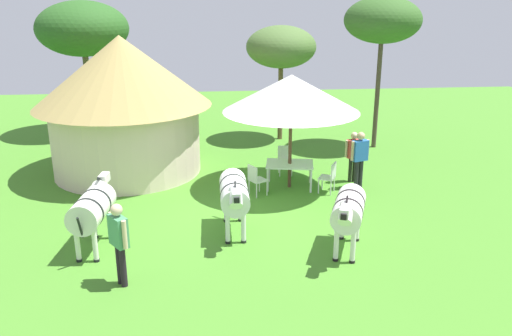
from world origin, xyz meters
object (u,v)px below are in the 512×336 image
(shade_umbrella, at_px, (291,93))
(acacia_tree_far_lawn, at_px, (83,29))
(patio_chair_west_end, at_px, (256,178))
(zebra_toward_hut, at_px, (93,208))
(thatched_hut, at_px, (124,100))
(patio_chair_near_lawn, at_px, (285,158))
(patio_dining_table, at_px, (290,166))
(acacia_tree_left_background, at_px, (383,21))
(standing_watcher, at_px, (119,237))
(acacia_tree_behind_hut, at_px, (281,47))
(guest_beside_umbrella, at_px, (360,155))
(guest_behind_table, at_px, (353,152))
(zebra_nearest_camera, at_px, (234,194))
(zebra_by_umbrella, at_px, (348,210))
(patio_chair_near_hut, at_px, (330,176))

(shade_umbrella, bearing_deg, acacia_tree_far_lawn, 134.92)
(patio_chair_west_end, relative_size, zebra_toward_hut, 0.41)
(thatched_hut, bearing_deg, patio_chair_near_lawn, -8.32)
(patio_dining_table, xyz_separation_m, acacia_tree_left_background, (3.82, 3.97, 3.93))
(zebra_toward_hut, height_order, acacia_tree_far_lawn, acacia_tree_far_lawn)
(patio_chair_west_end, height_order, standing_watcher, standing_watcher)
(acacia_tree_behind_hut, bearing_deg, standing_watcher, -113.48)
(guest_beside_umbrella, relative_size, guest_behind_table, 1.09)
(zebra_toward_hut, bearing_deg, zebra_nearest_camera, 16.04)
(zebra_nearest_camera, xyz_separation_m, acacia_tree_left_background, (5.63, 6.97, 3.58))
(acacia_tree_left_background, bearing_deg, guest_behind_table, -116.52)
(acacia_tree_left_background, bearing_deg, patio_chair_near_lawn, -143.96)
(shade_umbrella, xyz_separation_m, zebra_nearest_camera, (-1.80, -3.00, -1.81))
(patio_dining_table, xyz_separation_m, acacia_tree_far_lawn, (-7.12, 7.15, 3.51))
(shade_umbrella, height_order, zebra_nearest_camera, shade_umbrella)
(zebra_nearest_camera, relative_size, acacia_tree_left_background, 0.42)
(patio_dining_table, bearing_deg, guest_behind_table, 8.00)
(patio_dining_table, bearing_deg, zebra_toward_hut, -144.68)
(zebra_by_umbrella, bearing_deg, thatched_hut, -27.33)
(acacia_tree_behind_hut, bearing_deg, patio_chair_west_end, -104.24)
(zebra_by_umbrella, height_order, acacia_tree_left_background, acacia_tree_left_background)
(standing_watcher, distance_m, zebra_toward_hut, 1.85)
(standing_watcher, bearing_deg, thatched_hut, 151.48)
(patio_chair_near_lawn, bearing_deg, zebra_toward_hut, 45.46)
(patio_chair_near_lawn, distance_m, acacia_tree_far_lawn, 9.99)
(patio_chair_near_lawn, xyz_separation_m, acacia_tree_left_background, (3.78, 2.75, 4.06))
(shade_umbrella, height_order, patio_dining_table, shade_umbrella)
(zebra_by_umbrella, bearing_deg, acacia_tree_behind_hut, -68.58)
(standing_watcher, bearing_deg, acacia_tree_left_background, 103.93)
(patio_chair_near_lawn, distance_m, zebra_by_umbrella, 5.48)
(zebra_by_umbrella, bearing_deg, patio_chair_west_end, -44.35)
(patio_dining_table, relative_size, guest_behind_table, 0.97)
(zebra_toward_hut, relative_size, acacia_tree_far_lawn, 0.41)
(patio_chair_near_lawn, relative_size, guest_beside_umbrella, 0.53)
(zebra_nearest_camera, bearing_deg, patio_dining_table, -120.48)
(patio_chair_near_hut, distance_m, standing_watcher, 6.99)
(patio_dining_table, distance_m, zebra_by_umbrella, 4.27)
(patio_chair_west_end, distance_m, patio_chair_near_hut, 2.15)
(zebra_toward_hut, bearing_deg, guest_behind_table, 35.26)
(patio_chair_near_hut, height_order, acacia_tree_far_lawn, acacia_tree_far_lawn)
(guest_behind_table, relative_size, standing_watcher, 0.91)
(guest_beside_umbrella, height_order, zebra_by_umbrella, guest_beside_umbrella)
(patio_chair_near_hut, relative_size, zebra_nearest_camera, 0.39)
(acacia_tree_behind_hut, relative_size, acacia_tree_far_lawn, 0.83)
(patio_chair_near_hut, relative_size, guest_behind_table, 0.57)
(zebra_toward_hut, height_order, acacia_tree_behind_hut, acacia_tree_behind_hut)
(patio_dining_table, distance_m, patio_chair_near_hut, 1.23)
(thatched_hut, distance_m, patio_dining_table, 5.59)
(guest_behind_table, relative_size, acacia_tree_behind_hut, 0.36)
(thatched_hut, xyz_separation_m, zebra_nearest_camera, (3.16, -4.95, -1.33))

